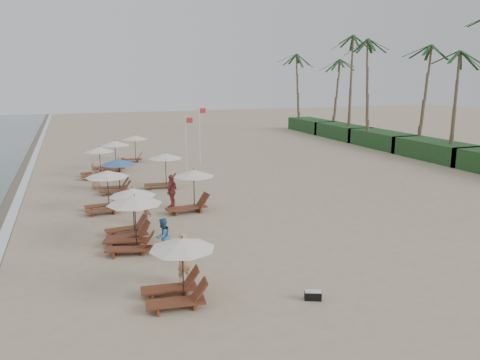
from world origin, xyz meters
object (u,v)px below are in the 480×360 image
object	(u,v)px
lounger_station_3	(104,190)
lounger_station_4	(116,175)
lounger_station_2	(129,212)
beachgoer_far_a	(172,191)
lounger_station_5	(97,163)
beachgoer_near	(185,258)
inland_station_2	(133,145)
beachgoer_far_b	(96,175)
flag_pole_near	(186,140)
lounger_station_1	(130,223)
lounger_station_6	(113,156)
inland_station_1	(163,167)
inland_station_0	(190,188)
lounger_station_0	(176,270)
beachgoer_mid_b	(147,209)
duffel_bag	(313,295)
beachgoer_mid_a	(163,236)

from	to	relation	value
lounger_station_3	lounger_station_4	size ratio (longest dim) A/B	1.00
lounger_station_2	beachgoer_far_a	xyz separation A→B (m)	(2.82, 4.19, -0.21)
lounger_station_5	beachgoer_near	xyz separation A→B (m)	(1.82, -19.64, -0.10)
inland_station_2	beachgoer_far_b	xyz separation A→B (m)	(-3.63, -9.29, -0.56)
lounger_station_3	flag_pole_near	xyz separation A→B (m)	(6.77, 9.41, 1.16)
lounger_station_2	beachgoer_near	world-z (taller)	lounger_station_2
lounger_station_4	flag_pole_near	size ratio (longest dim) A/B	0.58
lounger_station_1	lounger_station_6	xyz separation A→B (m)	(0.85, 17.78, -0.05)
inland_station_1	beachgoer_near	world-z (taller)	inland_station_1
lounger_station_4	beachgoer_far_b	world-z (taller)	lounger_station_4
lounger_station_4	inland_station_2	distance (m)	11.10
inland_station_0	inland_station_2	distance (m)	16.53
lounger_station_0	flag_pole_near	world-z (taller)	flag_pole_near
beachgoer_mid_b	flag_pole_near	bearing A→B (deg)	-27.07
beachgoer_far_a	duffel_bag	size ratio (longest dim) A/B	3.06
inland_station_1	beachgoer_mid_b	bearing A→B (deg)	-106.37
lounger_station_1	flag_pole_near	world-z (taller)	flag_pole_near
lounger_station_2	inland_station_2	bearing A→B (deg)	82.03
lounger_station_5	beachgoer_near	bearing A→B (deg)	-84.72
lounger_station_1	beachgoer_far_a	bearing A→B (deg)	63.31
duffel_bag	lounger_station_4	bearing A→B (deg)	104.98
lounger_station_3	beachgoer_far_a	distance (m)	3.58
beachgoer_mid_a	beachgoer_mid_b	distance (m)	4.31
inland_station_0	beachgoer_near	xyz separation A→B (m)	(-2.38, -8.81, -0.34)
lounger_station_1	lounger_station_5	xyz separation A→B (m)	(-0.46, 15.64, -0.16)
lounger_station_4	lounger_station_1	bearing A→B (deg)	-92.29
lounger_station_2	beachgoer_mid_a	size ratio (longest dim) A/B	1.56
flag_pole_near	inland_station_1	bearing A→B (deg)	-119.93
inland_station_0	lounger_station_0	bearing A→B (deg)	-106.35
inland_station_0	flag_pole_near	size ratio (longest dim) A/B	0.67
lounger_station_1	inland_station_2	bearing A→B (deg)	82.27
beachgoer_mid_b	duffel_bag	distance (m)	10.69
inland_station_1	beachgoer_mid_b	distance (m)	7.91
beachgoer_near	beachgoer_far_b	size ratio (longest dim) A/B	1.07
beachgoer_near	lounger_station_1	bearing A→B (deg)	77.74
lounger_station_6	lounger_station_5	bearing A→B (deg)	-121.53
lounger_station_2	lounger_station_3	world-z (taller)	lounger_station_2
lounger_station_2	beachgoer_mid_a	xyz separation A→B (m)	(1.01, -2.66, -0.38)
beachgoer_mid_a	inland_station_1	bearing A→B (deg)	-140.31
lounger_station_3	duffel_bag	xyz separation A→B (m)	(5.57, -12.91, -1.07)
lounger_station_5	duffel_bag	bearing A→B (deg)	-76.23
inland_station_0	beachgoer_near	distance (m)	9.13
duffel_bag	lounger_station_0	bearing A→B (deg)	161.77
lounger_station_6	inland_station_0	size ratio (longest dim) A/B	0.89
inland_station_1	flag_pole_near	xyz separation A→B (m)	(2.74, 4.76, 1.02)
inland_station_2	flag_pole_near	xyz separation A→B (m)	(3.30, -5.60, 0.94)
lounger_station_2	beachgoer_mid_a	distance (m)	2.87
lounger_station_6	inland_station_0	world-z (taller)	lounger_station_6
inland_station_2	beachgoer_far_a	world-z (taller)	inland_station_2
inland_station_0	beachgoer_far_b	size ratio (longest dim) A/B	1.64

